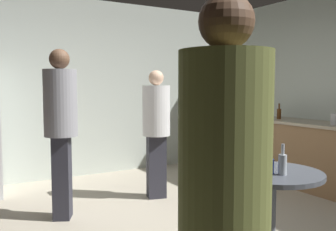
% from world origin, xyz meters
% --- Properties ---
extents(wall_back, '(5.32, 0.06, 2.70)m').
position_xyz_m(wall_back, '(0.00, 2.63, 1.35)').
color(wall_back, beige).
rests_on(wall_back, ground_plane).
extents(kitchen_counter, '(0.64, 1.84, 0.90)m').
position_xyz_m(kitchen_counter, '(2.28, 0.28, 0.45)').
color(kitchen_counter, olive).
rests_on(kitchen_counter, ground_plane).
extents(beer_bottle_on_counter, '(0.06, 0.06, 0.23)m').
position_xyz_m(beer_bottle_on_counter, '(2.21, 0.89, 0.98)').
color(beer_bottle_on_counter, '#593314').
rests_on(beer_bottle_on_counter, kitchen_counter).
extents(foreground_table, '(0.80, 0.80, 0.73)m').
position_xyz_m(foreground_table, '(0.15, -0.95, 0.63)').
color(foreground_table, '#4C515B').
rests_on(foreground_table, ground_plane).
extents(beer_bottle_amber, '(0.06, 0.06, 0.23)m').
position_xyz_m(beer_bottle_amber, '(0.05, -0.85, 0.82)').
color(beer_bottle_amber, '#8C5919').
rests_on(beer_bottle_amber, foreground_table).
extents(beer_bottle_brown, '(0.06, 0.06, 0.23)m').
position_xyz_m(beer_bottle_brown, '(0.01, -0.72, 0.82)').
color(beer_bottle_brown, '#593314').
rests_on(beer_bottle_brown, foreground_table).
extents(beer_bottle_green, '(0.06, 0.06, 0.23)m').
position_xyz_m(beer_bottle_green, '(0.17, -0.82, 0.82)').
color(beer_bottle_green, '#26662D').
rests_on(beer_bottle_green, foreground_table).
extents(beer_bottle_clear, '(0.06, 0.06, 0.23)m').
position_xyz_m(beer_bottle_clear, '(0.14, -1.08, 0.82)').
color(beer_bottle_clear, silver).
rests_on(beer_bottle_clear, foreground_table).
extents(plastic_cup_blue, '(0.08, 0.08, 0.11)m').
position_xyz_m(plastic_cup_blue, '(0.08, -0.99, 0.79)').
color(plastic_cup_blue, blue).
rests_on(plastic_cup_blue, foreground_table).
extents(person_in_olive_shirt, '(0.46, 0.46, 1.72)m').
position_xyz_m(person_in_olive_shirt, '(-1.10, -1.92, 1.01)').
color(person_in_olive_shirt, '#2D2D38').
rests_on(person_in_olive_shirt, ground_plane).
extents(person_in_gray_shirt, '(0.45, 0.45, 1.76)m').
position_xyz_m(person_in_gray_shirt, '(-0.97, 0.89, 1.04)').
color(person_in_gray_shirt, '#2D2D38').
rests_on(person_in_gray_shirt, ground_plane).
extents(person_in_white_shirt, '(0.41, 0.41, 1.58)m').
position_xyz_m(person_in_white_shirt, '(0.23, 1.03, 0.92)').
color(person_in_white_shirt, '#2D2D38').
rests_on(person_in_white_shirt, ground_plane).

